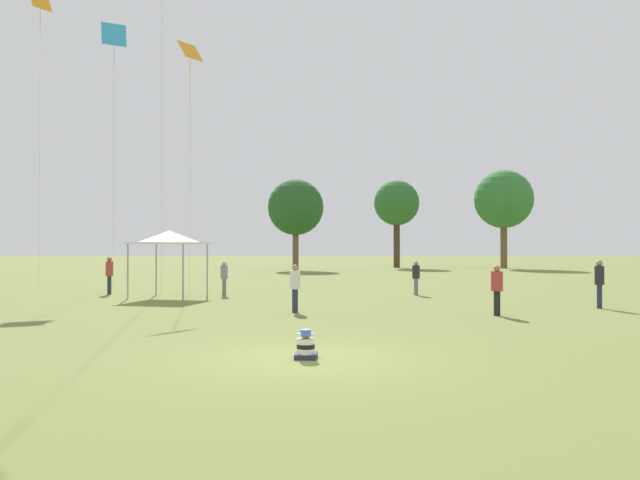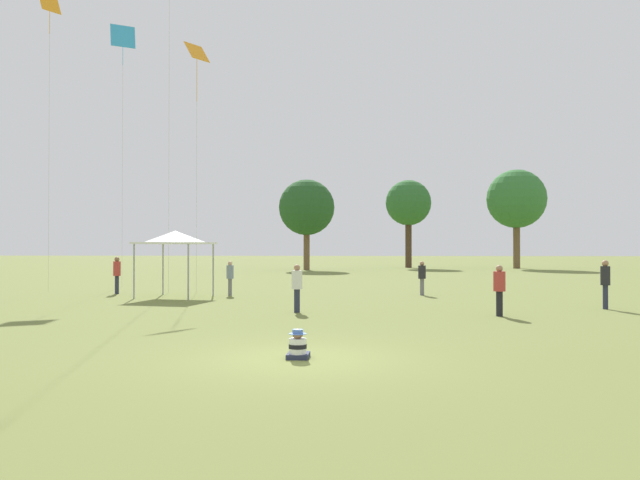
% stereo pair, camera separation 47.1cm
% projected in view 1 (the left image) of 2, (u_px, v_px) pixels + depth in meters
% --- Properties ---
extents(ground_plane, '(300.00, 300.00, 0.00)m').
position_uv_depth(ground_plane, '(306.00, 359.00, 12.31)').
color(ground_plane, olive).
extents(seated_toddler, '(0.44, 0.55, 0.59)m').
position_uv_depth(seated_toddler, '(306.00, 347.00, 12.30)').
color(seated_toddler, '#282D47').
rests_on(seated_toddler, ground).
extents(person_standing_1, '(0.45, 0.45, 1.75)m').
position_uv_depth(person_standing_1, '(599.00, 279.00, 22.42)').
color(person_standing_1, '#282D42').
rests_on(person_standing_1, ground).
extents(person_standing_3, '(0.48, 0.48, 1.75)m').
position_uv_depth(person_standing_3, '(109.00, 272.00, 29.14)').
color(person_standing_3, '#282D42').
rests_on(person_standing_3, ground).
extents(person_standing_4, '(0.45, 0.45, 1.58)m').
position_uv_depth(person_standing_4, '(224.00, 275.00, 28.27)').
color(person_standing_4, slate).
rests_on(person_standing_4, ground).
extents(person_standing_5, '(0.40, 0.40, 1.63)m').
position_uv_depth(person_standing_5, '(497.00, 286.00, 20.04)').
color(person_standing_5, black).
rests_on(person_standing_5, ground).
extents(person_standing_6, '(0.48, 0.48, 1.56)m').
position_uv_depth(person_standing_6, '(416.00, 275.00, 28.72)').
color(person_standing_6, slate).
rests_on(person_standing_6, ground).
extents(person_standing_7, '(0.51, 0.51, 1.62)m').
position_uv_depth(person_standing_7, '(295.00, 284.00, 21.04)').
color(person_standing_7, '#282D42').
rests_on(person_standing_7, ground).
extents(canopy_tent, '(3.26, 3.26, 2.94)m').
position_uv_depth(canopy_tent, '(169.00, 238.00, 27.38)').
color(canopy_tent, white).
rests_on(canopy_tent, ground).
extents(kite_0, '(1.17, 1.29, 12.14)m').
position_uv_depth(kite_0, '(190.00, 58.00, 30.05)').
color(kite_0, orange).
rests_on(kite_0, ground).
extents(kite_1, '(1.31, 0.94, 14.71)m').
position_uv_depth(kite_1, '(114.00, 40.00, 34.66)').
color(kite_1, '#339EDB').
rests_on(kite_1, ground).
extents(kite_2, '(0.91, 1.08, 14.90)m').
position_uv_depth(kite_2, '(40.00, 12.00, 30.87)').
color(kite_2, orange).
rests_on(kite_2, ground).
extents(distant_tree_0, '(6.14, 6.14, 10.36)m').
position_uv_depth(distant_tree_0, '(504.00, 200.00, 65.63)').
color(distant_tree_0, brown).
rests_on(distant_tree_0, ground).
extents(distant_tree_1, '(4.94, 4.94, 9.53)m').
position_uv_depth(distant_tree_1, '(397.00, 204.00, 67.90)').
color(distant_tree_1, '#473323').
rests_on(distant_tree_1, ground).
extents(distant_tree_2, '(5.43, 5.43, 8.82)m').
position_uv_depth(distant_tree_2, '(296.00, 208.00, 60.57)').
color(distant_tree_2, brown).
rests_on(distant_tree_2, ground).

